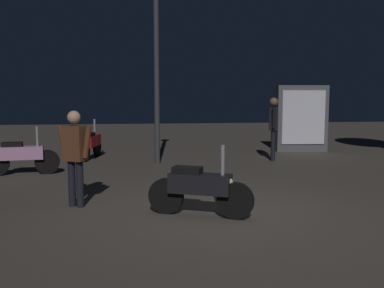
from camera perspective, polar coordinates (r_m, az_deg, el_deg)
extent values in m
plane|color=#4C443D|center=(7.14, 4.56, -8.77)|extent=(40.00, 40.00, 0.00)
cylinder|color=black|center=(7.05, -3.32, -6.62)|extent=(0.55, 0.32, 0.56)
cylinder|color=black|center=(6.77, 5.54, -7.21)|extent=(0.55, 0.32, 0.56)
cube|color=black|center=(6.84, 1.02, -5.05)|extent=(0.99, 0.65, 0.30)
cube|color=black|center=(6.86, -0.59, -3.32)|extent=(0.50, 0.40, 0.10)
cylinder|color=gray|center=(6.69, 3.92, -2.07)|extent=(0.08, 0.08, 0.45)
sphere|color=#F2EABF|center=(6.72, 4.73, -4.84)|extent=(0.12, 0.12, 0.12)
cylinder|color=black|center=(10.92, -17.94, -2.18)|extent=(0.57, 0.16, 0.56)
cube|color=#C68CB7|center=(10.95, -20.85, -1.06)|extent=(0.98, 0.40, 0.30)
cube|color=black|center=(10.95, -21.93, -0.05)|extent=(0.46, 0.29, 0.10)
cylinder|color=gray|center=(10.86, -19.10, 0.95)|extent=(0.07, 0.07, 0.45)
sphere|color=#F2EABF|center=(10.89, -18.51, -0.74)|extent=(0.12, 0.12, 0.12)
cylinder|color=black|center=(12.54, -13.41, -0.93)|extent=(0.21, 0.57, 0.56)
cylinder|color=black|center=(13.58, -11.99, -0.32)|extent=(0.21, 0.57, 0.56)
cube|color=#B71414|center=(13.03, -12.70, 0.39)|extent=(0.48, 0.99, 0.30)
cube|color=black|center=(12.82, -12.98, 1.18)|extent=(0.32, 0.48, 0.10)
cylinder|color=gray|center=(13.33, -12.29, 2.16)|extent=(0.07, 0.07, 0.45)
sphere|color=#F2EABF|center=(13.46, -12.14, 0.81)|extent=(0.12, 0.12, 0.12)
cylinder|color=black|center=(7.62, -14.07, -4.97)|extent=(0.12, 0.12, 0.77)
cylinder|color=black|center=(7.72, -15.04, -4.86)|extent=(0.12, 0.12, 0.77)
cube|color=#59331E|center=(7.57, -14.71, 0.10)|extent=(0.43, 0.38, 0.58)
sphere|color=tan|center=(7.53, -14.80, 3.32)|extent=(0.21, 0.21, 0.21)
cylinder|color=#59331E|center=(7.42, -13.23, 0.24)|extent=(0.20, 0.17, 0.53)
cylinder|color=#59331E|center=(7.71, -16.14, 0.39)|extent=(0.20, 0.17, 0.53)
cylinder|color=black|center=(12.67, 10.25, -0.12)|extent=(0.12, 0.12, 0.85)
cylinder|color=black|center=(12.51, 10.27, -0.21)|extent=(0.12, 0.12, 0.85)
cube|color=black|center=(12.53, 10.33, 3.19)|extent=(0.33, 0.41, 0.63)
sphere|color=brown|center=(12.51, 10.37, 5.30)|extent=(0.23, 0.23, 0.23)
cylinder|color=black|center=(12.76, 10.30, 3.40)|extent=(0.14, 0.20, 0.57)
cylinder|color=black|center=(12.28, 10.36, 3.27)|extent=(0.14, 0.20, 0.57)
cylinder|color=#38383D|center=(11.79, -4.51, 8.19)|extent=(0.14, 0.14, 4.43)
cube|color=#595960|center=(14.71, 13.71, 3.18)|extent=(1.64, 0.63, 2.10)
cube|color=white|center=(14.45, 14.01, 3.31)|extent=(1.34, 0.15, 1.68)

